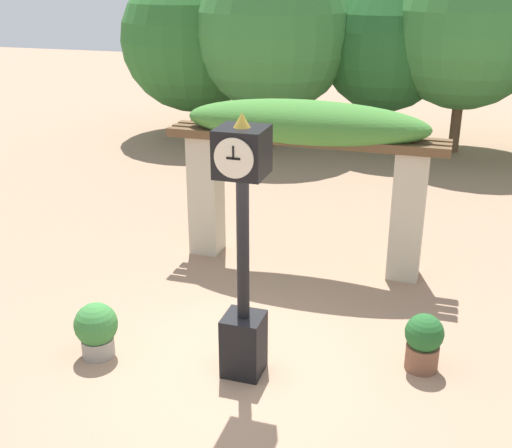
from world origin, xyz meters
TOP-DOWN VIEW (x-y plane):
  - ground_plane at (0.00, 0.00)m, footprint 60.00×60.00m
  - pedestal_clock at (0.09, -0.05)m, footprint 0.54×0.58m
  - pergola at (0.00, 3.29)m, footprint 4.52×1.10m
  - potted_plant_near_left at (2.19, 0.67)m, footprint 0.48×0.48m
  - potted_plant_near_right at (-1.82, -0.27)m, footprint 0.56×0.56m
  - tree_line at (-0.55, 11.47)m, footprint 14.47×4.81m

SIDE VIEW (x-z plane):
  - ground_plane at x=0.00m, z-range 0.00..0.00m
  - potted_plant_near_right at x=-1.82m, z-range 0.02..0.75m
  - potted_plant_near_left at x=2.19m, z-range 0.02..0.77m
  - pedestal_clock at x=0.09m, z-range -0.03..3.21m
  - pergola at x=0.00m, z-range 0.69..3.46m
  - tree_line at x=-0.55m, z-range 0.33..5.59m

